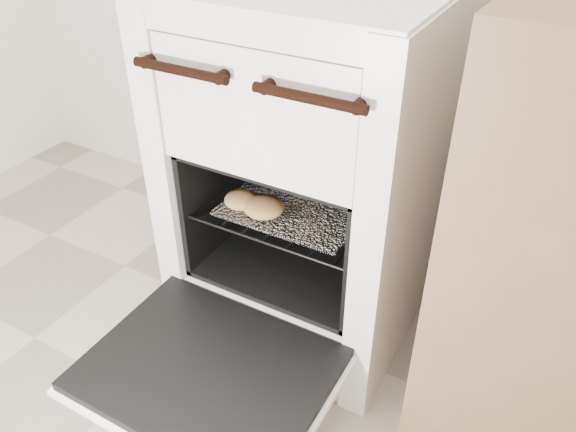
% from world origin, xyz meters
% --- Properties ---
extents(stove, '(0.57, 0.63, 0.87)m').
position_xyz_m(stove, '(-0.09, 1.18, 0.43)').
color(stove, silver).
rests_on(stove, ground).
extents(oven_door, '(0.51, 0.40, 0.04)m').
position_xyz_m(oven_door, '(-0.09, 0.71, 0.19)').
color(oven_door, black).
rests_on(oven_door, stove).
extents(oven_rack, '(0.41, 0.40, 0.01)m').
position_xyz_m(oven_rack, '(-0.09, 1.12, 0.38)').
color(oven_rack, black).
rests_on(oven_rack, stove).
extents(foil_sheet, '(0.32, 0.28, 0.01)m').
position_xyz_m(foil_sheet, '(-0.09, 1.10, 0.38)').
color(foil_sheet, white).
rests_on(foil_sheet, oven_rack).
extents(baked_rolls, '(0.22, 0.25, 0.04)m').
position_xyz_m(baked_rolls, '(-0.13, 1.07, 0.41)').
color(baked_rolls, tan).
rests_on(baked_rolls, foil_sheet).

